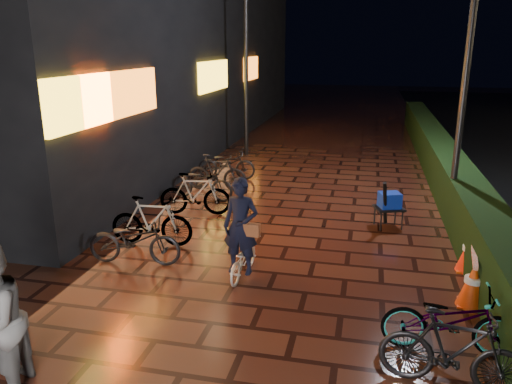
# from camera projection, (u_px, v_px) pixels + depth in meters

# --- Properties ---
(ground) EXTENTS (80.00, 80.00, 0.00)m
(ground) POSITION_uv_depth(u_px,v_px,m) (261.00, 307.00, 7.01)
(ground) COLOR #381911
(ground) RESTS_ON ground
(hedge) EXTENTS (0.70, 20.00, 1.00)m
(hedge) POSITION_uv_depth(u_px,v_px,m) (440.00, 160.00, 13.65)
(hedge) COLOR black
(hedge) RESTS_ON ground
(storefront_block) EXTENTS (12.09, 22.00, 9.00)m
(storefront_block) POSITION_uv_depth(u_px,v_px,m) (77.00, 17.00, 18.49)
(storefront_block) COLOR black
(storefront_block) RESTS_ON ground
(lamp_post_hedge) EXTENTS (0.47, 0.15, 4.86)m
(lamp_post_hedge) POSITION_uv_depth(u_px,v_px,m) (464.00, 92.00, 9.38)
(lamp_post_hedge) COLOR black
(lamp_post_hedge) RESTS_ON ground
(lamp_post_sf) EXTENTS (0.49, 0.26, 5.29)m
(lamp_post_sf) POSITION_uv_depth(u_px,v_px,m) (246.00, 65.00, 15.91)
(lamp_post_sf) COLOR black
(lamp_post_sf) RESTS_ON ground
(cyclist) EXTENTS (0.60, 1.16, 1.63)m
(cyclist) POSITION_uv_depth(u_px,v_px,m) (242.00, 241.00, 7.75)
(cyclist) COLOR silver
(cyclist) RESTS_ON ground
(traffic_barrier) EXTENTS (0.57, 1.60, 0.65)m
(traffic_barrier) POSITION_uv_depth(u_px,v_px,m) (471.00, 267.00, 7.50)
(traffic_barrier) COLOR #D8400B
(traffic_barrier) RESTS_ON ground
(cart_assembly) EXTENTS (0.67, 0.71, 1.03)m
(cart_assembly) POSITION_uv_depth(u_px,v_px,m) (389.00, 202.00, 9.92)
(cart_assembly) COLOR black
(cart_assembly) RESTS_ON ground
(parked_bikes_storefront) EXTENTS (1.83, 6.32, 0.92)m
(parked_bikes_storefront) POSITION_uv_depth(u_px,v_px,m) (193.00, 191.00, 10.99)
(parked_bikes_storefront) COLOR black
(parked_bikes_storefront) RESTS_ON ground
(parked_bikes_hedge) EXTENTS (1.65, 1.34, 0.92)m
(parked_bikes_hedge) POSITION_uv_depth(u_px,v_px,m) (452.00, 333.00, 5.58)
(parked_bikes_hedge) COLOR black
(parked_bikes_hedge) RESTS_ON ground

